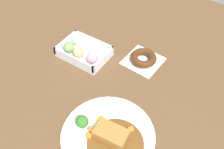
{
  "coord_description": "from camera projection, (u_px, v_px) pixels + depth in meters",
  "views": [
    {
      "loc": [
        0.36,
        -0.42,
        0.69
      ],
      "look_at": [
        0.03,
        0.08,
        0.03
      ],
      "focal_mm": 40.33,
      "sensor_mm": 36.0,
      "label": 1
    }
  ],
  "objects": [
    {
      "name": "donut_box",
      "position": [
        82.0,
        51.0,
        0.99
      ],
      "size": [
        0.19,
        0.14,
        0.06
      ],
      "color": "silver",
      "rests_on": "ground_plane"
    },
    {
      "name": "chocolate_ring_donut",
      "position": [
        143.0,
        58.0,
        0.97
      ],
      "size": [
        0.14,
        0.14,
        0.03
      ],
      "color": "white",
      "rests_on": "ground_plane"
    },
    {
      "name": "curry_plate",
      "position": [
        108.0,
        136.0,
        0.75
      ],
      "size": [
        0.28,
        0.28,
        0.07
      ],
      "color": "white",
      "rests_on": "ground_plane"
    },
    {
      "name": "ground_plane",
      "position": [
        93.0,
        91.0,
        0.88
      ],
      "size": [
        1.6,
        1.6,
        0.0
      ],
      "primitive_type": "plane",
      "color": "brown"
    }
  ]
}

